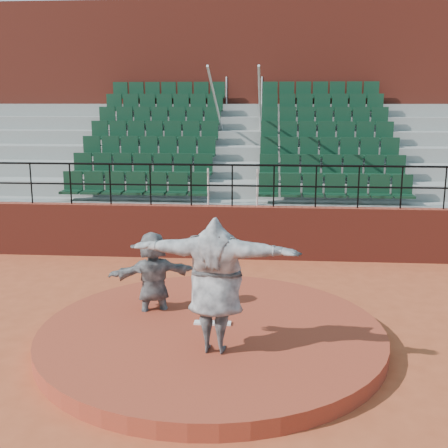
{
  "coord_description": "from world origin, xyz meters",
  "views": [
    {
      "loc": [
        0.86,
        -8.37,
        3.79
      ],
      "look_at": [
        0.0,
        2.5,
        1.4
      ],
      "focal_mm": 45.0,
      "sensor_mm": 36.0,
      "label": 1
    }
  ],
  "objects": [
    {
      "name": "ground",
      "position": [
        0.0,
        0.0,
        0.0
      ],
      "size": [
        90.0,
        90.0,
        0.0
      ],
      "primitive_type": "plane",
      "color": "#AC4826",
      "rests_on": "ground"
    },
    {
      "name": "pitchers_mound",
      "position": [
        0.0,
        0.0,
        0.12
      ],
      "size": [
        5.5,
        5.5,
        0.25
      ],
      "primitive_type": "cylinder",
      "color": "#973622",
      "rests_on": "ground"
    },
    {
      "name": "pitching_rubber",
      "position": [
        0.0,
        0.15,
        0.27
      ],
      "size": [
        0.6,
        0.15,
        0.03
      ],
      "primitive_type": "cube",
      "color": "white",
      "rests_on": "pitchers_mound"
    },
    {
      "name": "boundary_wall",
      "position": [
        0.0,
        5.0,
        0.65
      ],
      "size": [
        24.0,
        0.3,
        1.3
      ],
      "primitive_type": "cube",
      "color": "maroon",
      "rests_on": "ground"
    },
    {
      "name": "wall_railing",
      "position": [
        0.0,
        5.0,
        2.03
      ],
      "size": [
        24.04,
        0.05,
        1.03
      ],
      "color": "black",
      "rests_on": "boundary_wall"
    },
    {
      "name": "seating_deck",
      "position": [
        0.0,
        8.64,
        1.45
      ],
      "size": [
        24.0,
        5.97,
        4.63
      ],
      "color": "gray",
      "rests_on": "ground"
    },
    {
      "name": "press_box_facade",
      "position": [
        0.0,
        12.6,
        3.55
      ],
      "size": [
        24.0,
        3.0,
        7.1
      ],
      "primitive_type": "cube",
      "color": "maroon",
      "rests_on": "ground"
    },
    {
      "name": "pitcher",
      "position": [
        0.14,
        -0.82,
        1.24
      ],
      "size": [
        2.49,
        0.95,
        1.98
      ],
      "primitive_type": "imported",
      "rotation": [
        0.0,
        0.0,
        3.02
      ],
      "color": "black",
      "rests_on": "pitchers_mound"
    },
    {
      "name": "fielder",
      "position": [
        -1.08,
        0.73,
        0.82
      ],
      "size": [
        1.59,
        0.98,
        1.64
      ],
      "primitive_type": "imported",
      "rotation": [
        0.0,
        0.0,
        3.49
      ],
      "color": "black",
      "rests_on": "ground"
    }
  ]
}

